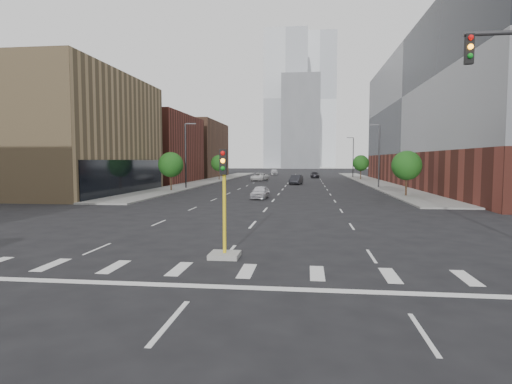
% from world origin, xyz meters
% --- Properties ---
extents(ground, '(400.00, 400.00, 0.00)m').
position_xyz_m(ground, '(0.00, 0.00, 0.00)').
color(ground, black).
rests_on(ground, ground).
extents(sidewalk_left_far, '(5.00, 92.00, 0.15)m').
position_xyz_m(sidewalk_left_far, '(-15.00, 74.00, 0.07)').
color(sidewalk_left_far, gray).
rests_on(sidewalk_left_far, ground).
extents(sidewalk_right_far, '(5.00, 92.00, 0.15)m').
position_xyz_m(sidewalk_right_far, '(15.00, 74.00, 0.07)').
color(sidewalk_right_far, gray).
rests_on(sidewalk_right_far, ground).
extents(building_left_mid, '(20.00, 24.00, 14.00)m').
position_xyz_m(building_left_mid, '(-27.50, 40.00, 7.00)').
color(building_left_mid, '#997E56').
rests_on(building_left_mid, ground).
extents(building_left_far_a, '(20.00, 22.00, 12.00)m').
position_xyz_m(building_left_far_a, '(-27.50, 66.00, 6.00)').
color(building_left_far_a, brown).
rests_on(building_left_far_a, ground).
extents(building_left_far_b, '(20.00, 24.00, 13.00)m').
position_xyz_m(building_left_far_b, '(-27.50, 92.00, 6.50)').
color(building_left_far_b, brown).
rests_on(building_left_far_b, ground).
extents(building_right_main, '(24.00, 70.00, 22.00)m').
position_xyz_m(building_right_main, '(29.50, 60.00, 11.00)').
color(building_right_main, brown).
rests_on(building_right_main, ground).
extents(tower_left, '(22.00, 22.00, 70.00)m').
position_xyz_m(tower_left, '(-8.00, 220.00, 35.00)').
color(tower_left, '#B2B7BC').
rests_on(tower_left, ground).
extents(tower_right, '(20.00, 20.00, 80.00)m').
position_xyz_m(tower_right, '(10.00, 260.00, 40.00)').
color(tower_right, '#B2B7BC').
rests_on(tower_right, ground).
extents(tower_mid, '(18.00, 18.00, 44.00)m').
position_xyz_m(tower_mid, '(0.00, 200.00, 22.00)').
color(tower_mid, slate).
rests_on(tower_mid, ground).
extents(median_traffic_signal, '(1.20, 1.20, 4.40)m').
position_xyz_m(median_traffic_signal, '(0.00, 8.97, 0.97)').
color(median_traffic_signal, '#999993').
rests_on(median_traffic_signal, ground).
extents(streetlight_right_a, '(1.60, 0.22, 9.07)m').
position_xyz_m(streetlight_right_a, '(13.41, 55.00, 5.01)').
color(streetlight_right_a, '#2D2D30').
rests_on(streetlight_right_a, ground).
extents(streetlight_right_b, '(1.60, 0.22, 9.07)m').
position_xyz_m(streetlight_right_b, '(13.41, 90.00, 5.01)').
color(streetlight_right_b, '#2D2D30').
rests_on(streetlight_right_b, ground).
extents(streetlight_left, '(1.60, 0.22, 9.07)m').
position_xyz_m(streetlight_left, '(-13.41, 50.00, 5.01)').
color(streetlight_left, '#2D2D30').
rests_on(streetlight_left, ground).
extents(tree_left_near, '(3.20, 3.20, 4.85)m').
position_xyz_m(tree_left_near, '(-14.00, 45.00, 3.39)').
color(tree_left_near, '#382619').
rests_on(tree_left_near, ground).
extents(tree_left_far, '(3.20, 3.20, 4.85)m').
position_xyz_m(tree_left_far, '(-14.00, 75.00, 3.39)').
color(tree_left_far, '#382619').
rests_on(tree_left_far, ground).
extents(tree_right_near, '(3.20, 3.20, 4.85)m').
position_xyz_m(tree_right_near, '(14.00, 40.00, 3.39)').
color(tree_right_near, '#382619').
rests_on(tree_right_near, ground).
extents(tree_right_far, '(3.20, 3.20, 4.85)m').
position_xyz_m(tree_right_far, '(14.00, 80.00, 3.39)').
color(tree_right_far, '#382619').
rests_on(tree_right_far, ground).
extents(car_near_left, '(1.90, 4.07, 1.35)m').
position_xyz_m(car_near_left, '(-1.50, 35.72, 0.67)').
color(car_near_left, silver).
rests_on(car_near_left, ground).
extents(car_mid_right, '(2.30, 4.88, 1.55)m').
position_xyz_m(car_mid_right, '(1.50, 62.54, 0.77)').
color(car_mid_right, '#212227').
rests_on(car_mid_right, ground).
extents(car_far_left, '(3.32, 5.77, 1.51)m').
position_xyz_m(car_far_left, '(-5.86, 74.14, 0.76)').
color(car_far_left, silver).
rests_on(car_far_left, ground).
extents(car_deep_right, '(1.96, 4.78, 1.38)m').
position_xyz_m(car_deep_right, '(4.98, 88.64, 0.69)').
color(car_deep_right, black).
rests_on(car_deep_right, ground).
extents(car_distant, '(2.54, 4.99, 1.63)m').
position_xyz_m(car_distant, '(-5.63, 107.81, 0.81)').
color(car_distant, silver).
rests_on(car_distant, ground).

